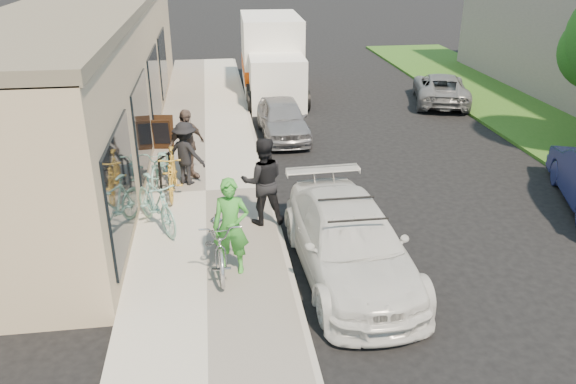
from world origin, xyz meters
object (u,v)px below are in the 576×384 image
tandem_bike (220,240)px  man_standing (263,181)px  sedan_white (349,242)px  cruiser_bike_b (160,164)px  bystander_a (186,153)px  bike_rack (165,168)px  bystander_b (186,145)px  woman_rider (231,227)px  moving_truck (272,60)px  cruiser_bike_a (156,203)px  far_car_gray (441,88)px  sandwich_board (163,133)px  sedan_silver (283,118)px  cruiser_bike_c (172,173)px

tandem_bike → man_standing: bearing=58.0°
sedan_white → tandem_bike: 2.42m
sedan_white → cruiser_bike_b: (-3.79, 4.74, -0.08)m
bystander_a → bike_rack: bearing=46.7°
sedan_white → bystander_b: bystander_b is taller
tandem_bike → woman_rider: bearing=-44.2°
moving_truck → cruiser_bike_a: size_ratio=3.28×
far_car_gray → sandwich_board: bearing=39.1°
sandwich_board → sedan_silver: (3.70, 1.03, -0.01)m
sedan_white → bystander_b: bearing=120.5°
cruiser_bike_a → bike_rack: bearing=61.0°
far_car_gray → cruiser_bike_c: bearing=54.4°
cruiser_bike_a → bystander_b: (0.60, 2.70, 0.35)m
sedan_silver → woman_rider: size_ratio=1.96×
tandem_bike → man_standing: (0.98, 1.71, 0.40)m
sandwich_board → man_standing: 5.76m
cruiser_bike_a → bystander_b: size_ratio=1.04×
far_car_gray → bystander_b: bearing=51.8°
far_car_gray → woman_rider: (-8.61, -11.40, 0.50)m
far_car_gray → bystander_a: 11.89m
sedan_silver → tandem_bike: 8.23m
sandwich_board → man_standing: size_ratio=0.49×
sedan_silver → bystander_b: bearing=-130.7°
cruiser_bike_c → bystander_b: bystander_b is taller
tandem_bike → bystander_b: bystander_b is taller
sedan_silver → cruiser_bike_c: bearing=-127.0°
far_car_gray → cruiser_bike_a: 13.86m
sandwich_board → woman_rider: woman_rider is taller
bystander_a → man_standing: bearing=159.0°
bike_rack → far_car_gray: size_ratio=0.20×
sedan_silver → woman_rider: (-2.00, -8.12, 0.46)m
bystander_a → cruiser_bike_a: bearing=110.1°
sedan_silver → cruiser_bike_b: 5.06m
sedan_silver → moving_truck: bearing=86.1°
sandwich_board → cruiser_bike_b: (0.09, -2.52, -0.03)m
moving_truck → bystander_a: moving_truck is taller
sedan_white → far_car_gray: size_ratio=1.16×
sedan_silver → bystander_a: bearing=-128.3°
sedan_white → woman_rider: woman_rider is taller
cruiser_bike_c → bystander_b: (0.35, 0.96, 0.37)m
sedan_white → bystander_a: bystander_a is taller
sedan_silver → cruiser_bike_c: cruiser_bike_c is taller
woman_rider → sandwich_board: bearing=114.7°
sedan_silver → bystander_b: (-2.91, -3.47, 0.46)m
sedan_white → man_standing: man_standing is taller
bystander_b → cruiser_bike_b: bearing=146.7°
cruiser_bike_a → sandwich_board: bearing=64.4°
woman_rider → bystander_b: 4.73m
woman_rider → cruiser_bike_b: woman_rider is taller
cruiser_bike_b → moving_truck: bearing=76.1°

